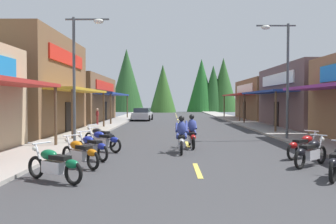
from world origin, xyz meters
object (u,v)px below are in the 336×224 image
(motorcycle_parked_left_2, at_px, (91,146))
(pedestrian_by_shop, at_px, (97,116))
(streetlamp_right, at_px, (282,65))
(motorcycle_parked_left_3, at_px, (103,140))
(motorcycle_parked_left_0, at_px, (55,164))
(rider_cruising_lead, at_px, (182,137))
(rider_cruising_trailing, at_px, (192,134))
(motorcycle_parked_left_4, at_px, (100,136))
(motorcycle_parked_left_1, at_px, (80,153))
(streetlamp_left, at_px, (81,62))
(motorcycle_parked_right_2, at_px, (311,152))
(parked_car_curbside, at_px, (142,114))
(motorcycle_parked_right_3, at_px, (304,146))

(motorcycle_parked_left_2, bearing_deg, pedestrian_by_shop, -34.05)
(streetlamp_right, bearing_deg, motorcycle_parked_left_3, -154.29)
(motorcycle_parked_left_2, distance_m, pedestrian_by_shop, 17.90)
(motorcycle_parked_left_0, height_order, rider_cruising_lead, rider_cruising_lead)
(rider_cruising_trailing, bearing_deg, motorcycle_parked_left_4, 81.22)
(motorcycle_parked_left_1, xyz_separation_m, rider_cruising_trailing, (3.96, 4.91, 0.17))
(streetlamp_left, height_order, motorcycle_parked_left_2, streetlamp_left)
(streetlamp_right, height_order, rider_cruising_trailing, streetlamp_right)
(motorcycle_parked_right_2, distance_m, parked_car_curbside, 28.55)
(streetlamp_right, bearing_deg, parked_car_curbside, 115.21)
(motorcycle_parked_right_2, bearing_deg, motorcycle_parked_left_2, 127.93)
(motorcycle_parked_left_1, bearing_deg, streetlamp_left, -33.17)
(motorcycle_parked_left_0, bearing_deg, parked_car_curbside, -58.10)
(motorcycle_parked_left_0, distance_m, motorcycle_parked_left_2, 3.62)
(motorcycle_parked_left_0, distance_m, parked_car_curbside, 29.74)
(streetlamp_left, height_order, pedestrian_by_shop, streetlamp_left)
(streetlamp_left, bearing_deg, motorcycle_parked_right_3, -22.81)
(motorcycle_parked_right_2, distance_m, motorcycle_parked_left_1, 7.65)
(rider_cruising_lead, bearing_deg, motorcycle_parked_right_3, -105.78)
(streetlamp_left, height_order, motorcycle_parked_left_3, streetlamp_left)
(motorcycle_parked_left_3, bearing_deg, pedestrian_by_shop, -44.70)
(pedestrian_by_shop, bearing_deg, motorcycle_parked_left_1, 80.82)
(pedestrian_by_shop, height_order, parked_car_curbside, pedestrian_by_shop)
(pedestrian_by_shop, bearing_deg, motorcycle_parked_left_3, 83.28)
(motorcycle_parked_left_4, relative_size, rider_cruising_lead, 0.84)
(streetlamp_right, xyz_separation_m, motorcycle_parked_left_1, (-9.10, -7.95, -3.67))
(motorcycle_parked_right_3, bearing_deg, motorcycle_parked_left_1, 155.65)
(motorcycle_parked_right_2, relative_size, motorcycle_parked_left_3, 0.89)
(pedestrian_by_shop, bearing_deg, motorcycle_parked_left_2, 81.78)
(motorcycle_parked_left_0, bearing_deg, motorcycle_parked_left_3, -60.21)
(motorcycle_parked_left_3, height_order, rider_cruising_lead, rider_cruising_lead)
(motorcycle_parked_right_3, bearing_deg, motorcycle_parked_left_2, 144.94)
(streetlamp_right, xyz_separation_m, rider_cruising_trailing, (-5.14, -3.04, -3.51))
(streetlamp_right, bearing_deg, motorcycle_parked_right_2, -100.63)
(parked_car_curbside, bearing_deg, rider_cruising_lead, -168.60)
(motorcycle_parked_left_1, bearing_deg, motorcycle_parked_right_2, -135.70)
(motorcycle_parked_left_0, height_order, rider_cruising_trailing, rider_cruising_trailing)
(motorcycle_parked_left_1, relative_size, pedestrian_by_shop, 1.06)
(rider_cruising_trailing, xyz_separation_m, parked_car_curbside, (-4.13, 22.74, 0.03))
(motorcycle_parked_left_0, xyz_separation_m, rider_cruising_trailing, (4.11, 7.00, 0.17))
(motorcycle_parked_right_2, distance_m, motorcycle_parked_left_3, 8.32)
(motorcycle_parked_left_3, relative_size, motorcycle_parked_left_4, 1.03)
(motorcycle_parked_left_0, relative_size, parked_car_curbside, 0.43)
(motorcycle_parked_left_3, xyz_separation_m, rider_cruising_lead, (3.39, -0.31, 0.17))
(motorcycle_parked_left_2, distance_m, rider_cruising_lead, 3.84)
(motorcycle_parked_left_0, height_order, pedestrian_by_shop, pedestrian_by_shop)
(motorcycle_parked_right_3, height_order, parked_car_curbside, parked_car_curbside)
(motorcycle_parked_left_2, height_order, parked_car_curbside, parked_car_curbside)
(rider_cruising_trailing, bearing_deg, streetlamp_right, -62.55)
(motorcycle_parked_left_4, bearing_deg, rider_cruising_lead, -172.91)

